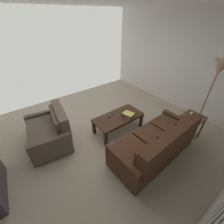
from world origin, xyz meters
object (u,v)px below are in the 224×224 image
Objects in this scene: loveseat_near at (51,131)px; end_table at (192,121)px; coffee_table at (118,119)px; sofa_main at (156,144)px; coffee_mug at (192,115)px; floor_lamp at (216,76)px; tv_remote at (110,116)px; book_stack at (128,114)px.

loveseat_near is 3.24m from end_table.
sofa_main is at bearing 92.57° from coffee_table.
end_table is 0.18m from coffee_mug.
sofa_main reaches higher than end_table.
floor_lamp is at bearing 158.36° from end_table.
loveseat_near is 1.43m from tv_remote.
book_stack is (-1.72, 0.69, 0.11)m from loveseat_near.
coffee_table is 0.27m from book_stack.
tv_remote is at bearing -45.62° from coffee_mug.
loveseat_near is at bearing -33.40° from end_table.
floor_lamp is at bearing 153.47° from coffee_mug.
coffee_table is 0.67× the size of floor_lamp.
coffee_table is at bearing 159.56° from loveseat_near.
floor_lamp is at bearing 136.35° from tv_remote.
floor_lamp reaches higher than loveseat_near.
loveseat_near is 3.59m from floor_lamp.
end_table is at bearing 141.93° from coffee_mug.
end_table is at bearing 175.92° from sofa_main.
sofa_main is 1.13m from coffee_mug.
book_stack is at bearing -48.48° from coffee_mug.
tv_remote is (0.19, -1.28, 0.05)m from sofa_main.
sofa_main is 1.29m from tv_remote.
book_stack reaches higher than coffee_table.
book_stack is (0.93, -1.06, -0.20)m from coffee_mug.
end_table reaches higher than coffee_table.
loveseat_near is 3.73× the size of book_stack.
floor_lamp reaches higher than coffee_table.
floor_lamp reaches higher than end_table.
loveseat_near is 12.18× the size of coffee_mug.
end_table is at bearing 134.64° from tv_remote.
loveseat_near is at bearing -17.24° from tv_remote.
coffee_mug is at bearing 146.70° from loveseat_near.
tv_remote is (1.29, -1.32, -0.23)m from coffee_mug.
loveseat_near reaches higher than coffee_table.
coffee_mug reaches higher than end_table.
coffee_mug is (-2.65, 1.74, 0.31)m from loveseat_near.
coffee_table is 3.69× the size of book_stack.
floor_lamp reaches higher than sofa_main.
tv_remote is at bearing -36.54° from book_stack.
floor_lamp reaches higher than book_stack.
loveseat_near reaches higher than book_stack.
coffee_table is 0.21m from tv_remote.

